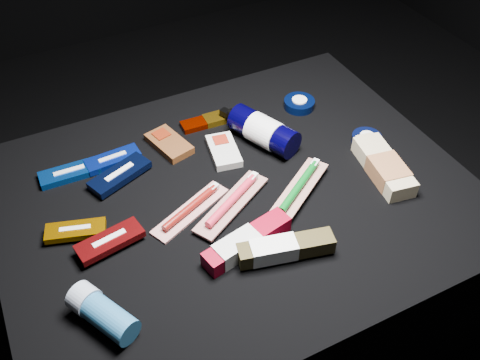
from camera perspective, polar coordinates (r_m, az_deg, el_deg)
name	(u,v)px	position (r m, az deg, el deg)	size (l,w,h in m)	color
ground	(237,298)	(1.45, -0.36, -12.52)	(3.00, 3.00, 0.00)	black
cloth_table	(236,251)	(1.28, -0.40, -7.58)	(0.98, 0.78, 0.40)	black
luna_bar_0	(70,173)	(1.22, -17.71, 0.71)	(0.13, 0.05, 0.02)	navy
luna_bar_1	(113,159)	(1.23, -13.40, 2.17)	(0.12, 0.05, 0.02)	#0B26A6
luna_bar_2	(120,175)	(1.18, -12.70, 0.56)	(0.15, 0.10, 0.02)	black
luna_bar_3	(76,230)	(1.09, -17.13, -5.17)	(0.12, 0.08, 0.02)	#A96800
luna_bar_4	(110,241)	(1.05, -13.71, -6.33)	(0.13, 0.07, 0.02)	maroon
clif_bar_0	(168,143)	(1.25, -7.70, 3.96)	(0.09, 0.13, 0.02)	#542C14
clif_bar_1	(223,150)	(1.22, -1.80, 3.27)	(0.08, 0.12, 0.02)	beige
power_bar	(210,121)	(1.31, -3.26, 6.34)	(0.13, 0.05, 0.02)	#740F00
lotion_bottle	(263,131)	(1.24, 2.52, 5.26)	(0.13, 0.21, 0.07)	black
cream_tin_upper	(299,104)	(1.37, 6.33, 8.10)	(0.08, 0.08, 0.02)	black
cream_tin_lower	(367,139)	(1.28, 13.35, 4.30)	(0.07, 0.07, 0.02)	black
bodywash_bottle	(384,167)	(1.20, 15.13, 1.32)	(0.09, 0.20, 0.04)	#CDB98E
deodorant_stick	(102,313)	(0.95, -14.50, -13.55)	(0.10, 0.14, 0.05)	#245E8A
toothbrush_pack_0	(191,209)	(1.09, -5.23, -3.06)	(0.19, 0.12, 0.02)	silver
toothbrush_pack_1	(232,201)	(1.09, -0.82, -2.31)	(0.20, 0.14, 0.02)	#A8A29D
toothbrush_pack_2	(299,187)	(1.12, 6.34, -0.80)	(0.20, 0.15, 0.02)	#B6ADAA
toothpaste_carton_red	(244,243)	(1.02, 0.40, -6.78)	(0.19, 0.08, 0.04)	maroon
toothpaste_carton_green	(281,249)	(1.00, 4.45, -7.33)	(0.19, 0.08, 0.04)	#342B11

